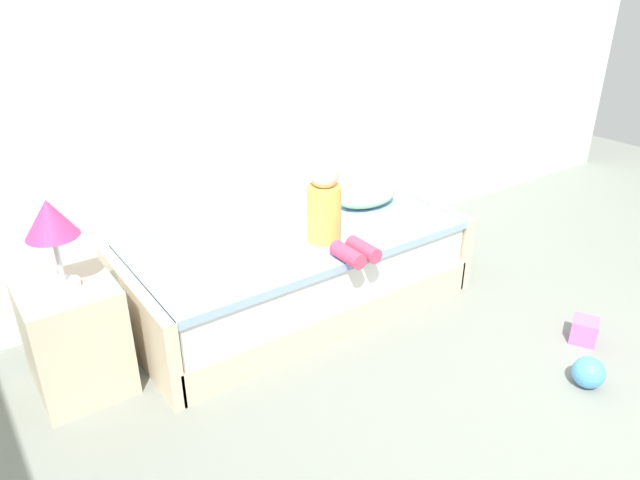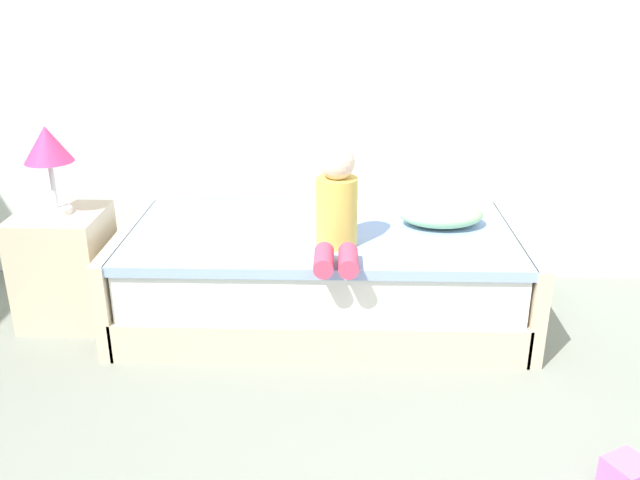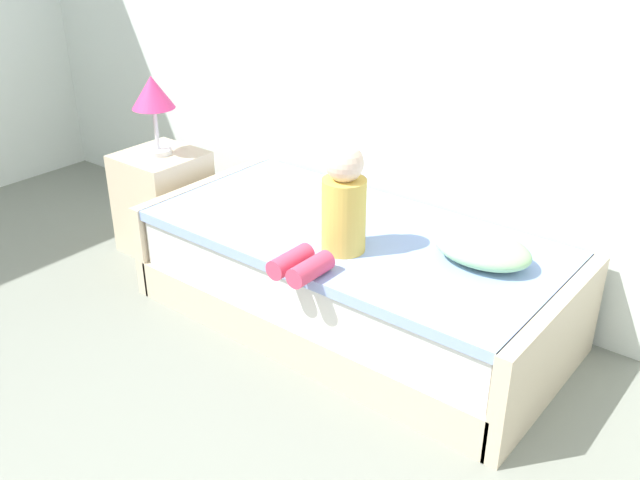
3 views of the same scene
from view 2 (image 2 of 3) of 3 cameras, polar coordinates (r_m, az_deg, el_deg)
wall_rear at (r=3.90m, az=8.02°, el=17.09°), size 7.20×0.10×2.90m
bed at (r=3.60m, az=0.11°, el=-3.01°), size 2.11×1.00×0.50m
nightstand at (r=3.82m, az=-20.60°, el=-2.11°), size 0.44×0.44×0.60m
table_lamp at (r=3.63m, az=-21.93°, el=7.14°), size 0.24×0.24×0.45m
child_figure at (r=3.22m, az=1.41°, el=2.69°), size 0.20×0.51×0.50m
pillow at (r=3.61m, az=10.13°, el=2.18°), size 0.44×0.30×0.13m
toy_block at (r=2.79m, az=24.35°, el=-17.76°), size 0.19×0.19×0.14m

